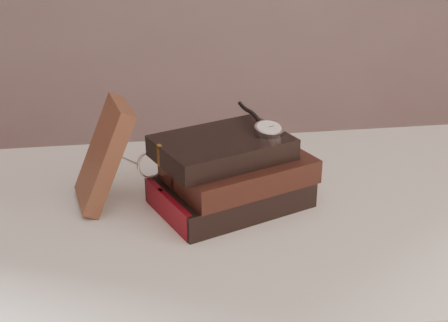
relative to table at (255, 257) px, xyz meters
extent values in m
cube|color=silver|center=(0.00, 0.00, 0.07)|extent=(1.00, 0.60, 0.04)
cube|color=white|center=(0.00, 0.00, 0.01)|extent=(0.88, 0.49, 0.08)
cylinder|color=white|center=(0.45, 0.25, -0.30)|extent=(0.05, 0.05, 0.71)
cube|color=black|center=(-0.04, 0.02, 0.11)|extent=(0.26, 0.23, 0.04)
cube|color=beige|center=(-0.04, 0.02, 0.11)|extent=(0.25, 0.21, 0.03)
cube|color=gold|center=(-0.15, 0.00, 0.11)|extent=(0.01, 0.01, 0.04)
cube|color=maroon|center=(-0.14, -0.02, 0.11)|extent=(0.06, 0.13, 0.04)
cube|color=black|center=(-0.03, 0.01, 0.15)|extent=(0.25, 0.21, 0.04)
cube|color=beige|center=(-0.02, 0.02, 0.15)|extent=(0.24, 0.20, 0.03)
cube|color=gold|center=(-0.13, 0.00, 0.15)|extent=(0.01, 0.01, 0.04)
cube|color=black|center=(-0.05, 0.02, 0.19)|extent=(0.23, 0.20, 0.03)
cube|color=beige|center=(-0.05, 0.02, 0.19)|extent=(0.22, 0.19, 0.03)
cube|color=gold|center=(-0.15, 0.01, 0.19)|extent=(0.01, 0.01, 0.03)
cube|color=#46271B|center=(-0.23, 0.05, 0.17)|extent=(0.11, 0.12, 0.17)
cylinder|color=silver|center=(0.02, 0.03, 0.21)|extent=(0.06, 0.06, 0.02)
cylinder|color=white|center=(0.02, 0.03, 0.21)|extent=(0.05, 0.05, 0.01)
torus|color=silver|center=(0.02, 0.03, 0.21)|extent=(0.06, 0.06, 0.01)
cylinder|color=silver|center=(0.01, 0.05, 0.21)|extent=(0.01, 0.01, 0.01)
cube|color=black|center=(0.02, 0.03, 0.22)|extent=(0.01, 0.01, 0.00)
cube|color=black|center=(0.03, 0.03, 0.22)|extent=(0.01, 0.00, 0.00)
sphere|color=black|center=(0.01, 0.06, 0.22)|extent=(0.01, 0.01, 0.01)
sphere|color=black|center=(0.01, 0.07, 0.22)|extent=(0.01, 0.01, 0.01)
sphere|color=black|center=(0.01, 0.08, 0.22)|extent=(0.01, 0.01, 0.01)
sphere|color=black|center=(0.01, 0.09, 0.22)|extent=(0.01, 0.01, 0.01)
sphere|color=black|center=(0.01, 0.09, 0.22)|extent=(0.01, 0.01, 0.01)
sphere|color=black|center=(0.01, 0.10, 0.22)|extent=(0.01, 0.01, 0.01)
sphere|color=black|center=(0.00, 0.11, 0.21)|extent=(0.01, 0.01, 0.01)
sphere|color=black|center=(0.00, 0.12, 0.21)|extent=(0.01, 0.01, 0.01)
sphere|color=black|center=(0.00, 0.13, 0.21)|extent=(0.01, 0.01, 0.01)
sphere|color=black|center=(0.00, 0.14, 0.21)|extent=(0.01, 0.01, 0.01)
sphere|color=black|center=(0.00, 0.15, 0.22)|extent=(0.01, 0.01, 0.01)
torus|color=silver|center=(-0.16, 0.04, 0.16)|extent=(0.05, 0.03, 0.04)
torus|color=silver|center=(-0.12, 0.06, 0.16)|extent=(0.05, 0.03, 0.04)
cylinder|color=silver|center=(-0.14, 0.05, 0.16)|extent=(0.01, 0.01, 0.00)
cylinder|color=silver|center=(-0.20, 0.08, 0.15)|extent=(0.04, 0.09, 0.02)
cylinder|color=silver|center=(-0.12, 0.12, 0.15)|extent=(0.04, 0.09, 0.02)
camera|label=1|loc=(-0.17, -0.82, 0.55)|focal=48.82mm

